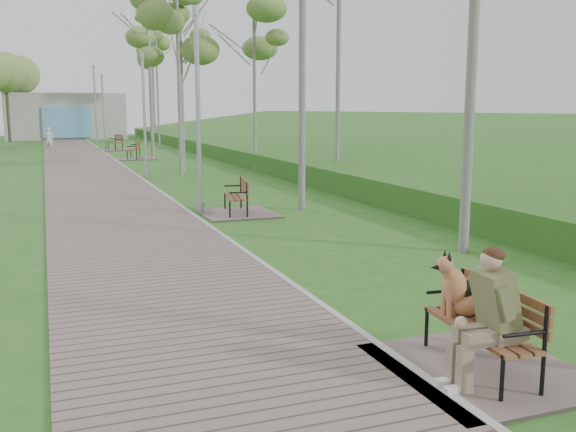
{
  "coord_description": "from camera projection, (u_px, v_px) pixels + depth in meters",
  "views": [
    {
      "loc": [
        -3.42,
        -10.02,
        2.68
      ],
      "look_at": [
        -0.15,
        -1.4,
        1.13
      ],
      "focal_mm": 40.0,
      "sensor_mm": 36.0,
      "label": 1
    }
  ],
  "objects": [
    {
      "name": "ground",
      "position": [
        267.0,
        268.0,
        10.88
      ],
      "size": [
        120.0,
        120.0,
        0.0
      ],
      "primitive_type": "plane",
      "color": "#29581D",
      "rests_on": "ground"
    },
    {
      "name": "walkway",
      "position": [
        84.0,
        166.0,
        30.1
      ],
      "size": [
        3.5,
        67.0,
        0.04
      ],
      "primitive_type": "cube",
      "color": "#71625B",
      "rests_on": "ground"
    },
    {
      "name": "kerb",
      "position": [
        122.0,
        165.0,
        30.71
      ],
      "size": [
        0.1,
        67.0,
        0.05
      ],
      "primitive_type": "cube",
      "color": "#999993",
      "rests_on": "ground"
    },
    {
      "name": "embankment",
      "position": [
        360.0,
        160.0,
        33.52
      ],
      "size": [
        14.0,
        70.0,
        1.6
      ],
      "primitive_type": "cube",
      "color": "#3E782A",
      "rests_on": "ground"
    },
    {
      "name": "building_north",
      "position": [
        66.0,
        116.0,
        57.04
      ],
      "size": [
        10.0,
        5.2,
        4.0
      ],
      "color": "#9E9E99",
      "rests_on": "ground"
    },
    {
      "name": "bench_main",
      "position": [
        478.0,
        332.0,
        6.47
      ],
      "size": [
        1.85,
        2.06,
        1.61
      ],
      "color": "#71625B",
      "rests_on": "ground"
    },
    {
      "name": "bench_second",
      "position": [
        236.0,
        206.0,
        16.41
      ],
      "size": [
        1.83,
        2.04,
        1.13
      ],
      "color": "#71625B",
      "rests_on": "ground"
    },
    {
      "name": "bench_third",
      "position": [
        134.0,
        155.0,
        34.35
      ],
      "size": [
        2.04,
        2.26,
        1.25
      ],
      "color": "#71625B",
      "rests_on": "ground"
    },
    {
      "name": "bench_far",
      "position": [
        115.0,
        147.0,
        41.61
      ],
      "size": [
        2.04,
        2.27,
        1.25
      ],
      "color": "#71625B",
      "rests_on": "ground"
    },
    {
      "name": "lamp_post_near",
      "position": [
        198.0,
        119.0,
        16.14
      ],
      "size": [
        0.2,
        0.2,
        5.17
      ],
      "color": "#9EA1A6",
      "rests_on": "ground"
    },
    {
      "name": "lamp_post_second",
      "position": [
        144.0,
        119.0,
        25.02
      ],
      "size": [
        0.19,
        0.19,
        4.86
      ],
      "color": "#9EA1A6",
      "rests_on": "ground"
    },
    {
      "name": "lamp_post_third",
      "position": [
        104.0,
        115.0,
        41.86
      ],
      "size": [
        0.19,
        0.19,
        4.88
      ],
      "color": "#9EA1A6",
      "rests_on": "ground"
    },
    {
      "name": "lamp_post_far",
      "position": [
        96.0,
        107.0,
        48.83
      ],
      "size": [
        0.23,
        0.23,
        5.92
      ],
      "color": "#9EA1A6",
      "rests_on": "ground"
    },
    {
      "name": "pedestrian_near",
      "position": [
        49.0,
        140.0,
        39.67
      ],
      "size": [
        0.63,
        0.47,
        1.56
      ],
      "primitive_type": "imported",
      "rotation": [
        0.0,
        0.0,
        2.96
      ],
      "color": "silver",
      "rests_on": "ground"
    },
    {
      "name": "pedestrian_far",
      "position": [
        46.0,
        131.0,
        54.97
      ],
      "size": [
        0.88,
        0.78,
        1.54
      ],
      "primitive_type": "imported",
      "rotation": [
        0.0,
        0.0,
        2.84
      ],
      "color": "gray",
      "rests_on": "ground"
    },
    {
      "name": "birch_mid_a",
      "position": [
        177.0,
        16.0,
        25.14
      ],
      "size": [
        2.41,
        2.41,
        7.97
      ],
      "color": "silver",
      "rests_on": "ground"
    },
    {
      "name": "birch_mid_b",
      "position": [
        254.0,
        17.0,
        26.74
      ],
      "size": [
        2.44,
        2.44,
        8.23
      ],
      "color": "silver",
      "rests_on": "ground"
    },
    {
      "name": "birch_mid_c",
      "position": [
        180.0,
        33.0,
        26.61
      ],
      "size": [
        2.48,
        2.48,
        7.36
      ],
      "color": "silver",
      "rests_on": "ground"
    },
    {
      "name": "birch_far_a",
      "position": [
        197.0,
        20.0,
        37.74
      ],
      "size": [
        2.42,
        2.42,
        9.93
      ],
      "color": "silver",
      "rests_on": "ground"
    },
    {
      "name": "birch_far_b",
      "position": [
        148.0,
        11.0,
        33.04
      ],
      "size": [
        2.5,
        2.5,
        9.72
      ],
      "color": "silver",
      "rests_on": "ground"
    },
    {
      "name": "birch_far_c",
      "position": [
        156.0,
        32.0,
        42.47
      ],
      "size": [
        2.4,
        2.4,
        9.79
      ],
      "color": "silver",
      "rests_on": "ground"
    },
    {
      "name": "birch_distant_b",
      "position": [
        152.0,
        53.0,
        51.43
      ],
      "size": [
        2.83,
        2.83,
        8.98
      ],
      "color": "silver",
      "rests_on": "ground"
    }
  ]
}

